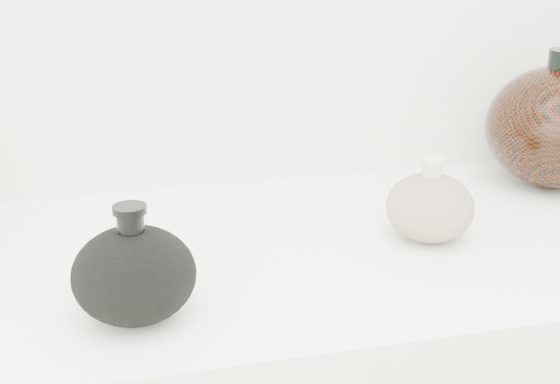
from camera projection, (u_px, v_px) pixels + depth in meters
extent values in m
cube|color=silver|center=(237.00, 263.00, 0.97)|extent=(1.20, 0.50, 0.03)
ellipsoid|color=black|center=(134.00, 275.00, 0.79)|extent=(0.14, 0.14, 0.10)
cylinder|color=black|center=(130.00, 223.00, 0.77)|extent=(0.03, 0.03, 0.03)
cylinder|color=black|center=(129.00, 209.00, 0.77)|extent=(0.04, 0.04, 0.01)
ellipsoid|color=beige|center=(430.00, 207.00, 0.99)|extent=(0.14, 0.14, 0.09)
cylinder|color=beige|center=(432.00, 170.00, 0.97)|extent=(0.03, 0.03, 0.03)
cylinder|color=beige|center=(433.00, 160.00, 0.97)|extent=(0.04, 0.04, 0.01)
ellipsoid|color=black|center=(559.00, 127.00, 1.16)|extent=(0.26, 0.26, 0.18)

